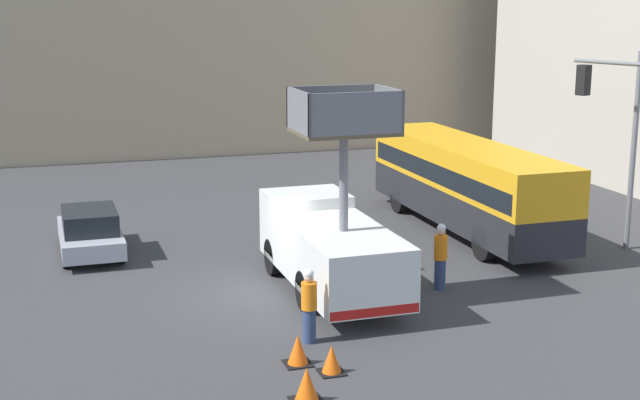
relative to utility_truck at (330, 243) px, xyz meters
name	(u,v)px	position (x,y,z in m)	size (l,w,h in m)	color
ground_plane	(273,292)	(-1.46, 0.67, -1.47)	(120.00, 120.00, 0.00)	#38383A
utility_truck	(330,243)	(0.00, 0.00, 0.00)	(2.50, 6.67, 5.82)	silver
city_bus	(466,180)	(6.69, 4.98, 0.38)	(2.46, 10.97, 3.13)	#232328
traffic_light_pole	(617,122)	(9.81, 1.01, 2.82)	(2.97, 2.72, 6.43)	slate
road_worker_near_truck	(309,306)	(-1.62, -3.25, -0.56)	(0.38, 0.38, 1.83)	navy
road_worker_directing	(440,256)	(3.10, -0.55, -0.51)	(0.38, 0.38, 1.91)	navy
traffic_cone_near_truck	(307,386)	(-2.63, -6.33, -1.12)	(0.66, 0.66, 0.75)	black
traffic_cone_mid_road	(298,351)	(-2.25, -4.43, -1.15)	(0.61, 0.61, 0.69)	black
traffic_cone_far_side	(332,360)	(-1.68, -5.12, -1.17)	(0.56, 0.56, 0.64)	black
parked_car_curbside	(90,232)	(-6.07, 6.04, -0.71)	(1.88, 4.23, 1.52)	#A8A8B2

